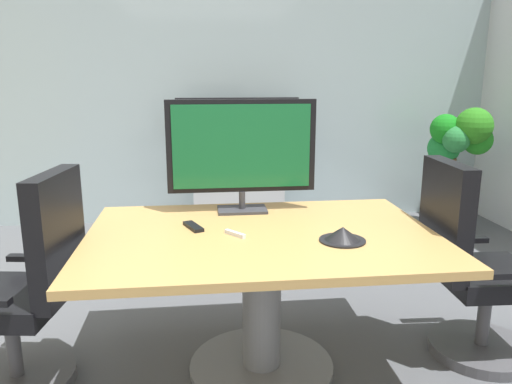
{
  "coord_description": "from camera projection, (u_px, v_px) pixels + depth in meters",
  "views": [
    {
      "loc": [
        -0.17,
        -2.19,
        1.52
      ],
      "look_at": [
        0.13,
        0.39,
        0.91
      ],
      "focal_mm": 34.7,
      "sensor_mm": 36.0,
      "label": 1
    }
  ],
  "objects": [
    {
      "name": "wall_back_glass_partition",
      "position": [
        214.0,
        95.0,
        5.11
      ],
      "size": [
        5.93,
        0.1,
        2.64
      ],
      "primitive_type": "cube",
      "color": "#9EB2B7",
      "rests_on": "ground"
    },
    {
      "name": "conference_table",
      "position": [
        262.0,
        271.0,
        2.51
      ],
      "size": [
        1.73,
        1.19,
        0.76
      ],
      "color": "#B2894C",
      "rests_on": "ground"
    },
    {
      "name": "office_chair_left",
      "position": [
        28.0,
        301.0,
        2.38
      ],
      "size": [
        0.62,
        0.6,
        1.09
      ],
      "rotation": [
        0.0,
        0.0,
        -1.71
      ],
      "color": "#4C4C51",
      "rests_on": "ground"
    },
    {
      "name": "office_chair_right",
      "position": [
        471.0,
        278.0,
        2.66
      ],
      "size": [
        0.61,
        0.58,
        1.09
      ],
      "rotation": [
        0.0,
        0.0,
        1.52
      ],
      "color": "#4C4C51",
      "rests_on": "ground"
    },
    {
      "name": "tv_monitor",
      "position": [
        242.0,
        149.0,
        2.78
      ],
      "size": [
        0.84,
        0.18,
        0.64
      ],
      "color": "#333338",
      "rests_on": "conference_table"
    },
    {
      "name": "wall_display_unit",
      "position": [
        238.0,
        185.0,
        5.0
      ],
      "size": [
        1.2,
        0.36,
        1.31
      ],
      "color": "#B7BABC",
      "rests_on": "ground"
    },
    {
      "name": "potted_plant",
      "position": [
        456.0,
        150.0,
        4.76
      ],
      "size": [
        0.61,
        0.69,
        1.23
      ],
      "color": "brown",
      "rests_on": "ground"
    },
    {
      "name": "conference_phone",
      "position": [
        343.0,
        235.0,
        2.33
      ],
      "size": [
        0.22,
        0.22,
        0.07
      ],
      "color": "black",
      "rests_on": "conference_table"
    },
    {
      "name": "remote_control",
      "position": [
        193.0,
        227.0,
        2.53
      ],
      "size": [
        0.11,
        0.18,
        0.02
      ],
      "primitive_type": "cube",
      "rotation": [
        0.0,
        0.0,
        0.39
      ],
      "color": "black",
      "rests_on": "conference_table"
    },
    {
      "name": "whiteboard_marker",
      "position": [
        235.0,
        234.0,
        2.41
      ],
      "size": [
        0.1,
        0.11,
        0.02
      ],
      "primitive_type": "cube",
      "rotation": [
        0.0,
        0.0,
        -0.9
      ],
      "color": "silver",
      "rests_on": "conference_table"
    }
  ]
}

